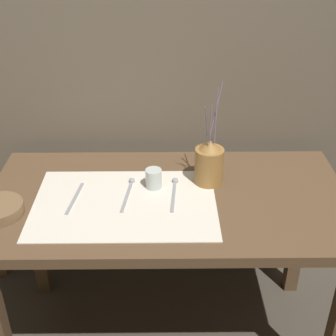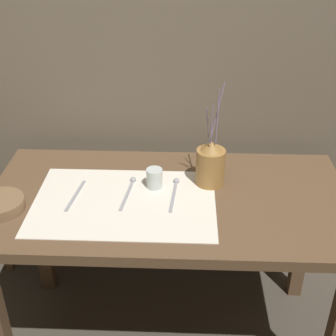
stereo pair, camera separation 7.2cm
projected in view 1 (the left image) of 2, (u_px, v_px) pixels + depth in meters
name	position (u px, v px, depth m)	size (l,w,h in m)	color
ground_plane	(168.00, 333.00, 2.08)	(12.00, 12.00, 0.00)	#473F35
stone_wall_back	(167.00, 35.00, 1.86)	(7.00, 0.06, 2.40)	#6B5E4C
wooden_table	(168.00, 218.00, 1.76)	(1.33, 0.68, 0.73)	brown
linen_cloth	(125.00, 203.00, 1.66)	(0.65, 0.44, 0.00)	silver
pitcher_with_flowers	(209.00, 163.00, 1.75)	(0.11, 0.11, 0.39)	olive
glass_tumbler_near	(154.00, 179.00, 1.74)	(0.06, 0.06, 0.07)	silver
knife_center	(75.00, 198.00, 1.69)	(0.04, 0.20, 0.00)	#939399
spoon_outer	(130.00, 187.00, 1.75)	(0.04, 0.21, 0.02)	#939399
spoon_inner	(174.00, 187.00, 1.75)	(0.03, 0.21, 0.02)	#939399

